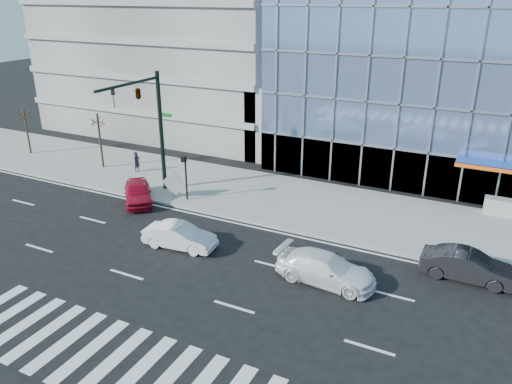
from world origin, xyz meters
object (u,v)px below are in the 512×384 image
street_tree_near (98,121)px  white_sedan (180,236)px  pedestrian (137,162)px  red_sedan (138,192)px  traffic_signal (145,106)px  dark_sedan (468,266)px  tilted_panel (174,184)px  ped_signal_post (185,171)px  white_suv (326,269)px  street_tree_far (24,115)px

street_tree_near → white_sedan: bearing=-32.1°
pedestrian → red_sedan: bearing=-137.9°
traffic_signal → dark_sedan: (19.87, -1.57, -5.44)m
white_sedan → dark_sedan: 14.56m
tilted_panel → red_sedan: bearing=-142.9°
ped_signal_post → white_suv: bearing=-24.5°
white_sedan → pedestrian: bearing=43.4°
street_tree_near → street_tree_far: size_ratio=1.09×
red_sedan → white_suv: bearing=-55.9°
pedestrian → tilted_panel: size_ratio=1.19×
street_tree_near → red_sedan: 8.44m
traffic_signal → dark_sedan: size_ratio=1.83×
ped_signal_post → white_suv: size_ratio=0.62×
red_sedan → tilted_panel: bearing=-0.3°
ped_signal_post → white_sedan: size_ratio=0.75×
ped_signal_post → white_suv: (11.37, -5.18, -1.44)m
white_sedan → tilted_panel: tilted_panel is taller
traffic_signal → ped_signal_post: traffic_signal is taller
street_tree_far → pedestrian: size_ratio=2.50×
dark_sedan → pedestrian: bearing=78.8°
traffic_signal → red_sedan: traffic_signal is taller
traffic_signal → street_tree_far: (-15.00, 2.93, -2.72)m
ped_signal_post → traffic_signal: bearing=-171.5°
pedestrian → tilted_panel: bearing=-115.1°
street_tree_far → white_suv: street_tree_far is taller
white_suv → dark_sedan: size_ratio=1.10×
red_sedan → pedestrian: size_ratio=2.68×
white_sedan → pedestrian: pedestrian is taller
ped_signal_post → dark_sedan: size_ratio=0.69×
ped_signal_post → white_suv: ped_signal_post is taller
white_sedan → red_sedan: 7.16m
ped_signal_post → street_tree_near: (-9.50, 2.56, 1.64)m
traffic_signal → tilted_panel: traffic_signal is taller
ped_signal_post → street_tree_near: street_tree_near is taller
street_tree_far → ped_signal_post: bearing=-8.3°
traffic_signal → dark_sedan: bearing=-4.5°
white_suv → white_sedan: size_ratio=1.20×
street_tree_far → traffic_signal: bearing=-11.1°
pedestrian → tilted_panel: tilted_panel is taller
ped_signal_post → white_sedan: bearing=-59.2°
white_suv → red_sedan: bearing=78.3°
ped_signal_post → street_tree_far: 17.73m
traffic_signal → white_suv: traffic_signal is taller
ped_signal_post → street_tree_far: bearing=171.7°
ped_signal_post → white_sedan: 6.48m
traffic_signal → white_sedan: bearing=-41.4°
street_tree_far → pedestrian: street_tree_far is taller
traffic_signal → street_tree_far: bearing=168.9°
street_tree_far → pedestrian: (11.08, 0.36, -2.52)m
traffic_signal → tilted_panel: (1.52, 0.43, -5.10)m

